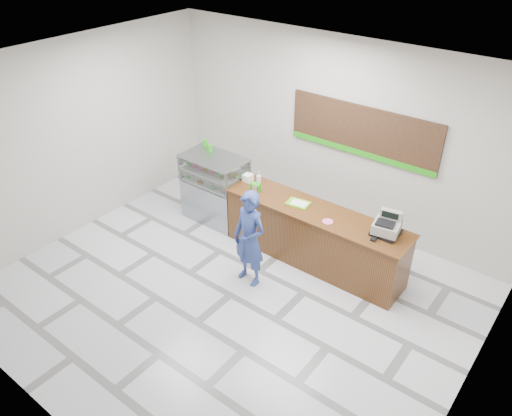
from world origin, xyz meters
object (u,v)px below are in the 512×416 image
Objects in this scene: customer at (249,239)px; display_case at (215,188)px; serving_tray at (298,203)px; sales_counter at (314,236)px; cash_register at (387,226)px.

display_case is at bearing 152.34° from customer.
display_case is 3.20× the size of serving_tray.
customer is at bearing -116.94° from sales_counter.
serving_tray is at bearing 173.28° from cash_register.
display_case is 1.91m from serving_tray.
serving_tray is (1.88, 0.00, 0.36)m from display_case.
sales_counter is at bearing -0.00° from display_case.
cash_register reaches higher than display_case.
customer is at bearing -156.46° from cash_register.
cash_register is at bearing 4.48° from sales_counter.
cash_register is (1.20, 0.09, 0.65)m from sales_counter.
serving_tray is 1.10m from customer.
customer is at bearing -109.40° from serving_tray.
sales_counter is at bearing 67.64° from customer.
serving_tray is (-0.34, 0.00, 0.52)m from sales_counter.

